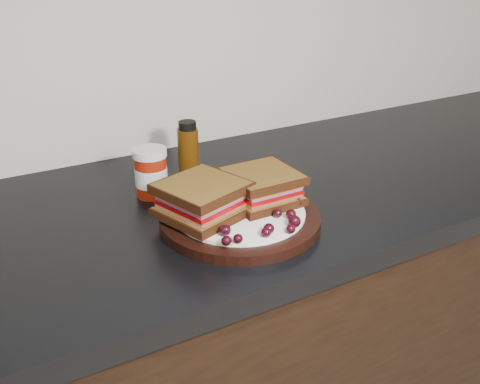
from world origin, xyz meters
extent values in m
cube|color=black|center=(0.00, 1.70, 0.88)|extent=(3.98, 0.60, 0.04)
cylinder|color=black|center=(0.27, 1.59, 0.91)|extent=(0.28, 0.28, 0.02)
ellipsoid|color=black|center=(0.18, 1.54, 0.93)|extent=(0.02, 0.02, 0.02)
ellipsoid|color=black|center=(0.21, 1.53, 0.93)|extent=(0.02, 0.02, 0.02)
ellipsoid|color=black|center=(0.20, 1.50, 0.93)|extent=(0.02, 0.02, 0.02)
ellipsoid|color=black|center=(0.22, 1.50, 0.93)|extent=(0.02, 0.02, 0.01)
ellipsoid|color=black|center=(0.26, 1.49, 0.93)|extent=(0.02, 0.02, 0.02)
ellipsoid|color=black|center=(0.27, 1.50, 0.93)|extent=(0.02, 0.02, 0.02)
ellipsoid|color=black|center=(0.30, 1.48, 0.93)|extent=(0.02, 0.02, 0.01)
ellipsoid|color=black|center=(0.32, 1.50, 0.93)|extent=(0.02, 0.02, 0.02)
ellipsoid|color=black|center=(0.33, 1.52, 0.93)|extent=(0.02, 0.02, 0.02)
ellipsoid|color=black|center=(0.32, 1.54, 0.93)|extent=(0.02, 0.02, 0.02)
ellipsoid|color=black|center=(0.37, 1.55, 0.93)|extent=(0.02, 0.02, 0.02)
ellipsoid|color=black|center=(0.35, 1.57, 0.93)|extent=(0.02, 0.02, 0.02)
ellipsoid|color=black|center=(0.36, 1.58, 0.93)|extent=(0.02, 0.02, 0.02)
ellipsoid|color=black|center=(0.35, 1.63, 0.93)|extent=(0.02, 0.02, 0.01)
ellipsoid|color=black|center=(0.33, 1.64, 0.93)|extent=(0.02, 0.02, 0.01)
ellipsoid|color=black|center=(0.25, 1.62, 0.93)|extent=(0.02, 0.02, 0.02)
ellipsoid|color=black|center=(0.21, 1.63, 0.93)|extent=(0.02, 0.02, 0.02)
ellipsoid|color=black|center=(0.21, 1.60, 0.93)|extent=(0.02, 0.02, 0.02)
ellipsoid|color=black|center=(0.19, 1.59, 0.93)|extent=(0.02, 0.02, 0.02)
ellipsoid|color=black|center=(0.18, 1.59, 0.93)|extent=(0.02, 0.02, 0.02)
ellipsoid|color=black|center=(0.22, 1.60, 0.93)|extent=(0.02, 0.02, 0.02)
ellipsoid|color=black|center=(0.22, 1.61, 0.93)|extent=(0.02, 0.02, 0.02)
ellipsoid|color=black|center=(0.20, 1.59, 0.93)|extent=(0.02, 0.02, 0.01)
cylinder|color=maroon|center=(0.18, 1.77, 0.95)|extent=(0.07, 0.07, 0.10)
cylinder|color=#452506|center=(0.28, 1.82, 0.96)|extent=(0.04, 0.04, 0.12)
camera|label=1|loc=(-0.13, 0.87, 1.34)|focal=40.00mm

